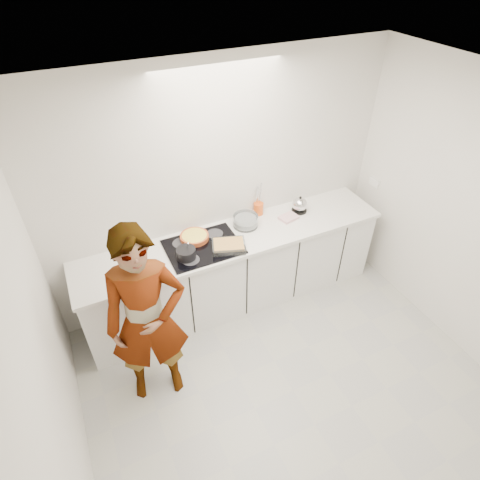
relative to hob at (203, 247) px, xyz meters
name	(u,v)px	position (x,y,z in m)	size (l,w,h in m)	color
floor	(293,391)	(0.35, -1.26, -0.92)	(3.60, 3.20, 0.00)	#B1B1A6
ceiling	(334,118)	(0.35, -1.26, 1.68)	(3.60, 3.20, 0.00)	white
wall_back	(221,189)	(0.35, 0.34, 0.38)	(3.60, 0.00, 2.60)	silver
wall_left	(43,388)	(-1.45, -1.26, 0.38)	(0.00, 3.20, 2.60)	silver
wall_right	(479,228)	(2.15, -1.24, 0.38)	(0.02, 3.20, 2.60)	silver
base_cabinets	(235,271)	(0.35, 0.02, -0.48)	(3.20, 0.58, 0.87)	white
countertop	(235,238)	(0.35, 0.02, -0.03)	(3.24, 0.64, 0.04)	white
hob	(203,247)	(0.00, 0.00, 0.00)	(0.72, 0.54, 0.01)	black
tart_dish	(194,237)	(-0.03, 0.15, 0.03)	(0.29, 0.29, 0.05)	#B44A21
saucepan	(186,253)	(-0.20, -0.09, 0.06)	(0.18, 0.18, 0.17)	black
baking_dish	(229,246)	(0.21, -0.14, 0.04)	(0.38, 0.33, 0.06)	silver
mixing_bowl	(246,221)	(0.53, 0.15, 0.05)	(0.34, 0.34, 0.12)	silver
tea_towel	(289,218)	(1.01, 0.06, 0.01)	(0.19, 0.14, 0.03)	white
kettle	(300,205)	(1.19, 0.14, 0.07)	(0.18, 0.18, 0.19)	black
utensil_crock	(258,209)	(0.76, 0.29, 0.06)	(0.11, 0.11, 0.13)	#E85616
cook	(147,320)	(-0.74, -0.66, -0.02)	(0.66, 0.43, 1.80)	white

